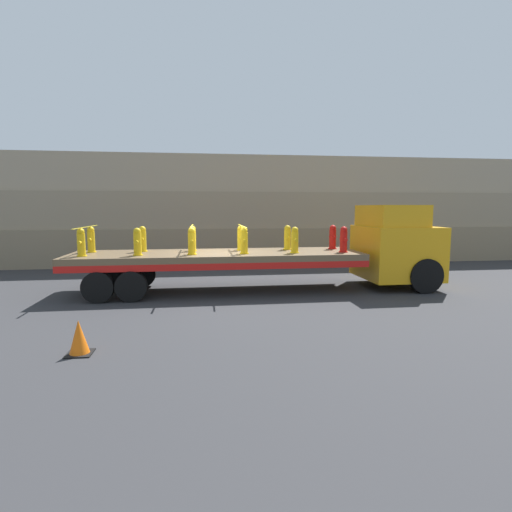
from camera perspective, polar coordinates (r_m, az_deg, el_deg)
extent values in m
plane|color=#2D2D30|center=(13.30, -5.44, -5.01)|extent=(120.00, 120.00, 0.00)
cube|color=#84755B|center=(20.37, -6.33, 1.61)|extent=(60.00, 3.00, 1.75)
cube|color=gray|center=(20.43, -6.41, 6.53)|extent=(60.00, 3.00, 1.75)
cube|color=tan|center=(20.65, -6.48, 11.39)|extent=(60.00, 3.00, 1.75)
cube|color=orange|center=(14.71, 19.35, 0.54)|extent=(2.37, 2.57, 1.80)
cube|color=orange|center=(14.53, 18.71, 5.47)|extent=(1.66, 2.36, 0.72)
cube|color=black|center=(14.99, 21.63, 1.93)|extent=(0.95, 2.26, 1.01)
cylinder|color=black|center=(13.94, 23.05, -2.63)|extent=(1.13, 0.28, 1.13)
cylinder|color=black|center=(16.06, 18.60, -1.25)|extent=(1.13, 0.28, 1.13)
cube|color=brown|center=(13.11, -5.50, 0.10)|extent=(9.36, 2.49, 0.20)
cube|color=red|center=(11.94, -5.26, -1.52)|extent=(9.36, 0.08, 0.20)
cube|color=red|center=(14.33, -5.69, -0.12)|extent=(9.36, 0.08, 0.20)
cylinder|color=black|center=(12.25, -17.38, -4.15)|extent=(0.91, 0.30, 0.91)
cylinder|color=black|center=(14.48, -15.89, -2.43)|extent=(0.91, 0.30, 0.91)
cylinder|color=black|center=(12.44, -21.64, -4.16)|extent=(0.91, 0.30, 0.91)
cylinder|color=black|center=(14.64, -19.52, -2.47)|extent=(0.91, 0.30, 0.91)
cylinder|color=gold|center=(13.04, -23.62, 0.02)|extent=(0.29, 0.29, 0.03)
cylinder|color=gold|center=(13.00, -23.69, 1.45)|extent=(0.23, 0.23, 0.68)
sphere|color=gold|center=(12.98, -23.77, 3.17)|extent=(0.22, 0.22, 0.22)
cylinder|color=gold|center=(12.82, -23.93, 1.74)|extent=(0.11, 0.13, 0.11)
cylinder|color=gold|center=(13.17, -23.49, 1.88)|extent=(0.11, 0.13, 0.11)
cylinder|color=gold|center=(14.09, -22.42, 0.55)|extent=(0.29, 0.29, 0.03)
cylinder|color=gold|center=(14.06, -22.48, 1.87)|extent=(0.23, 0.23, 0.68)
sphere|color=gold|center=(14.03, -22.55, 3.47)|extent=(0.22, 0.22, 0.22)
cylinder|color=gold|center=(13.87, -22.68, 2.14)|extent=(0.11, 0.13, 0.11)
cylinder|color=gold|center=(14.23, -22.31, 2.27)|extent=(0.11, 0.13, 0.11)
cylinder|color=gold|center=(12.69, -16.52, 0.14)|extent=(0.29, 0.29, 0.03)
cylinder|color=gold|center=(12.65, -16.57, 1.61)|extent=(0.23, 0.23, 0.68)
sphere|color=gold|center=(12.63, -16.63, 3.38)|extent=(0.22, 0.22, 0.22)
cylinder|color=gold|center=(12.47, -16.71, 1.91)|extent=(0.11, 0.13, 0.11)
cylinder|color=gold|center=(12.83, -16.46, 2.05)|extent=(0.11, 0.13, 0.11)
cylinder|color=gold|center=(13.76, -15.83, 0.67)|extent=(0.29, 0.29, 0.03)
cylinder|color=gold|center=(13.73, -15.88, 2.03)|extent=(0.23, 0.23, 0.68)
sphere|color=gold|center=(13.71, -15.93, 3.66)|extent=(0.22, 0.22, 0.22)
cylinder|color=gold|center=(13.55, -16.00, 2.31)|extent=(0.11, 0.13, 0.11)
cylinder|color=gold|center=(13.91, -15.79, 2.43)|extent=(0.11, 0.13, 0.11)
cylinder|color=gold|center=(12.54, -9.13, 0.26)|extent=(0.29, 0.29, 0.03)
cylinder|color=gold|center=(12.51, -9.16, 1.75)|extent=(0.23, 0.23, 0.68)
sphere|color=gold|center=(12.48, -9.19, 3.54)|extent=(0.22, 0.22, 0.22)
cylinder|color=gold|center=(12.32, -9.19, 2.06)|extent=(0.11, 0.13, 0.11)
cylinder|color=gold|center=(12.69, -9.15, 2.19)|extent=(0.11, 0.13, 0.11)
cylinder|color=gold|center=(13.63, -9.03, 0.79)|extent=(0.29, 0.29, 0.03)
cylinder|color=gold|center=(13.60, -9.06, 2.16)|extent=(0.23, 0.23, 0.68)
sphere|color=gold|center=(13.57, -9.09, 3.81)|extent=(0.22, 0.22, 0.22)
cylinder|color=gold|center=(13.41, -9.08, 2.45)|extent=(0.11, 0.13, 0.11)
cylinder|color=gold|center=(13.78, -9.05, 2.56)|extent=(0.11, 0.13, 0.11)
cylinder|color=gold|center=(12.61, -1.70, 0.38)|extent=(0.29, 0.29, 0.03)
cylinder|color=gold|center=(12.58, -1.71, 1.86)|extent=(0.23, 0.23, 0.68)
sphere|color=gold|center=(12.55, -1.71, 3.65)|extent=(0.22, 0.22, 0.22)
cylinder|color=gold|center=(12.39, -1.62, 2.17)|extent=(0.11, 0.13, 0.11)
cylinder|color=gold|center=(12.75, -1.80, 2.30)|extent=(0.11, 0.13, 0.11)
cylinder|color=gold|center=(13.69, -2.19, 0.90)|extent=(0.29, 0.29, 0.03)
cylinder|color=gold|center=(13.66, -2.20, 2.26)|extent=(0.23, 0.23, 0.68)
sphere|color=gold|center=(13.64, -2.20, 3.90)|extent=(0.22, 0.22, 0.22)
cylinder|color=gold|center=(13.47, -2.12, 2.55)|extent=(0.11, 0.13, 0.11)
cylinder|color=gold|center=(13.84, -2.27, 2.66)|extent=(0.11, 0.13, 0.11)
cylinder|color=gold|center=(12.88, 5.53, 0.49)|extent=(0.29, 0.29, 0.03)
cylinder|color=gold|center=(12.85, 5.55, 1.94)|extent=(0.23, 0.23, 0.68)
sphere|color=gold|center=(12.82, 5.57, 3.69)|extent=(0.22, 0.22, 0.22)
cylinder|color=gold|center=(12.67, 5.74, 2.24)|extent=(0.11, 0.13, 0.11)
cylinder|color=gold|center=(13.02, 5.36, 2.37)|extent=(0.11, 0.13, 0.11)
cylinder|color=gold|center=(13.95, 4.49, 0.99)|extent=(0.29, 0.29, 0.03)
cylinder|color=gold|center=(13.92, 4.51, 2.33)|extent=(0.23, 0.23, 0.68)
sphere|color=gold|center=(13.89, 4.52, 3.94)|extent=(0.22, 0.22, 0.22)
cylinder|color=gold|center=(13.73, 4.67, 2.61)|extent=(0.11, 0.13, 0.11)
cylinder|color=gold|center=(14.09, 4.35, 2.72)|extent=(0.11, 0.13, 0.11)
cylinder|color=red|center=(13.35, 12.36, 0.59)|extent=(0.29, 0.29, 0.03)
cylinder|color=red|center=(13.32, 12.39, 1.99)|extent=(0.23, 0.23, 0.68)
sphere|color=red|center=(13.30, 12.44, 3.67)|extent=(0.22, 0.22, 0.22)
cylinder|color=red|center=(13.15, 12.68, 2.28)|extent=(0.11, 0.13, 0.11)
cylinder|color=red|center=(13.49, 12.13, 2.40)|extent=(0.11, 0.13, 0.11)
cylinder|color=red|center=(14.38, 10.86, 1.07)|extent=(0.29, 0.29, 0.03)
cylinder|color=red|center=(14.35, 10.89, 2.37)|extent=(0.23, 0.23, 0.68)
sphere|color=red|center=(14.33, 10.92, 3.93)|extent=(0.22, 0.22, 0.22)
cylinder|color=red|center=(14.17, 11.13, 2.64)|extent=(0.11, 0.13, 0.11)
cylinder|color=red|center=(14.52, 10.66, 2.75)|extent=(0.11, 0.13, 0.11)
cube|color=yellow|center=(13.50, -23.16, 3.82)|extent=(0.05, 2.69, 0.01)
cube|color=yellow|center=(13.02, -9.15, 4.20)|extent=(0.05, 2.69, 0.01)
cube|color=yellow|center=(13.09, -1.97, 4.29)|extent=(0.05, 2.69, 0.01)
cube|color=black|center=(8.41, -23.86, -12.61)|extent=(0.47, 0.47, 0.03)
cone|color=orange|center=(8.31, -23.98, -10.46)|extent=(0.36, 0.36, 0.63)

